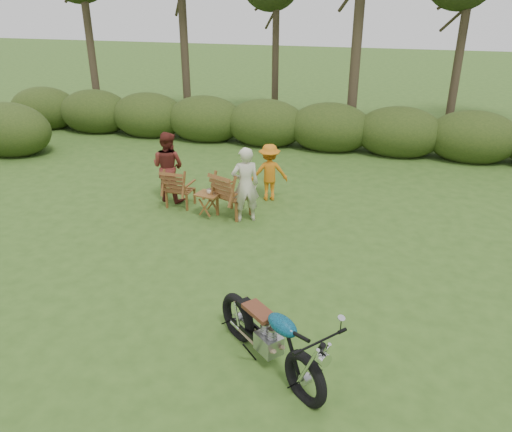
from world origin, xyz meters
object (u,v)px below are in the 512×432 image
(cup, at_px, (210,191))
(child, at_px, (269,199))
(lawn_chair_right, at_px, (234,215))
(adult_a, at_px, (246,220))
(lawn_chair_left, at_px, (181,206))
(adult_b, at_px, (171,200))
(side_table, at_px, (208,205))
(motorcycle, at_px, (268,364))

(cup, xyz_separation_m, child, (0.95, 1.27, -0.57))
(lawn_chair_right, height_order, adult_a, adult_a)
(lawn_chair_left, relative_size, adult_b, 0.56)
(lawn_chair_right, height_order, child, child)
(lawn_chair_left, height_order, adult_b, adult_b)
(lawn_chair_right, relative_size, cup, 7.39)
(lawn_chair_left, bearing_deg, side_table, 157.20)
(side_table, bearing_deg, lawn_chair_left, 155.28)
(lawn_chair_right, relative_size, lawn_chair_left, 1.11)
(motorcycle, bearing_deg, adult_b, 166.40)
(lawn_chair_right, distance_m, lawn_chair_left, 1.30)
(lawn_chair_right, relative_size, adult_b, 0.62)
(lawn_chair_left, distance_m, child, 2.01)
(cup, xyz_separation_m, adult_b, (-1.22, 0.63, -0.57))
(lawn_chair_right, bearing_deg, adult_a, 171.97)
(cup, bearing_deg, lawn_chair_left, 156.49)
(lawn_chair_left, relative_size, cup, 6.67)
(adult_b, bearing_deg, lawn_chair_left, 154.69)
(cup, relative_size, child, 0.10)
(lawn_chair_left, xyz_separation_m, adult_a, (1.61, -0.35, 0.00))
(lawn_chair_right, height_order, lawn_chair_left, lawn_chair_right)
(lawn_chair_left, bearing_deg, cup, 158.41)
(adult_b, distance_m, child, 2.26)
(adult_a, distance_m, child, 1.27)
(motorcycle, xyz_separation_m, lawn_chair_right, (-1.87, 4.33, 0.00))
(motorcycle, distance_m, lawn_chair_left, 5.50)
(lawn_chair_left, xyz_separation_m, child, (1.79, 0.90, 0.00))
(motorcycle, bearing_deg, lawn_chair_left, 164.86)
(cup, bearing_deg, child, 53.26)
(adult_a, relative_size, child, 1.21)
(lawn_chair_left, bearing_deg, motorcycle, 127.08)
(child, bearing_deg, adult_a, 60.60)
(motorcycle, xyz_separation_m, adult_b, (-3.55, 4.76, 0.00))
(motorcycle, relative_size, adult_a, 1.28)
(motorcycle, distance_m, side_table, 4.77)
(motorcycle, xyz_separation_m, adult_a, (-1.56, 4.14, 0.00))
(side_table, relative_size, adult_b, 0.33)
(motorcycle, bearing_deg, child, 144.00)
(lawn_chair_left, bearing_deg, adult_b, -32.83)
(lawn_chair_left, relative_size, side_table, 1.73)
(motorcycle, height_order, lawn_chair_right, motorcycle)
(adult_b, xyz_separation_m, child, (2.17, 0.64, 0.00))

